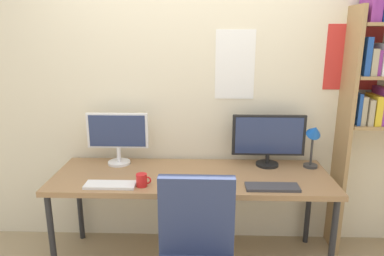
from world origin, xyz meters
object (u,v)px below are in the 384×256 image
computer_mouse (180,183)px  monitor_right (268,138)px  desk (192,181)px  coffee_mug (142,180)px  keyboard_right (272,187)px  desk_lamp (314,138)px  monitor_left (118,135)px  keyboard_left (110,185)px

computer_mouse → monitor_right: bearing=31.2°
desk → monitor_right: size_ratio=3.62×
computer_mouse → coffee_mug: coffee_mug is taller
keyboard_right → desk_lamp: bearing=46.0°
desk → computer_mouse: size_ratio=21.62×
monitor_left → computer_mouse: bearing=-38.1°
monitor_left → keyboard_right: bearing=-20.9°
desk_lamp → keyboard_left: bearing=-165.3°
monitor_left → monitor_right: size_ratio=0.85×
coffee_mug → desk: bearing=33.1°
desk_lamp → keyboard_left: (-1.50, -0.39, -0.24)m
desk → keyboard_left: size_ratio=5.88×
keyboard_left → coffee_mug: bearing=2.4°
monitor_left → computer_mouse: 0.70m
desk_lamp → computer_mouse: size_ratio=3.93×
computer_mouse → coffee_mug: bearing=-175.0°
monitor_right → coffee_mug: (-0.94, -0.43, -0.18)m
desk → desk_lamp: bearing=9.8°
monitor_left → keyboard_right: (1.16, -0.44, -0.23)m
keyboard_left → coffee_mug: coffee_mug is taller
monitor_left → coffee_mug: size_ratio=4.60×
keyboard_left → computer_mouse: (0.48, 0.03, 0.01)m
monitor_right → monitor_left: bearing=-180.0°
keyboard_right → computer_mouse: 0.64m
keyboard_left → coffee_mug: 0.22m
desk_lamp → coffee_mug: desk_lamp is taller
monitor_left → monitor_right: monitor_left is taller
desk_lamp → keyboard_left: 1.57m
monitor_right → desk_lamp: monitor_right is taller
computer_mouse → coffee_mug: (-0.26, -0.02, 0.03)m
keyboard_right → computer_mouse: (-0.64, 0.03, 0.01)m
monitor_right → computer_mouse: size_ratio=5.97×
monitor_left → computer_mouse: (0.52, -0.41, -0.23)m
keyboard_left → keyboard_right: same height
desk → desk_lamp: (0.94, 0.16, 0.30)m
monitor_right → desk_lamp: size_ratio=1.52×
monitor_left → keyboard_left: bearing=-84.8°
monitor_left → monitor_right: 1.20m
monitor_left → coffee_mug: 0.54m
computer_mouse → desk: bearing=68.7°
desk → keyboard_left: keyboard_left is taller
monitor_right → keyboard_right: (-0.04, -0.44, -0.22)m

